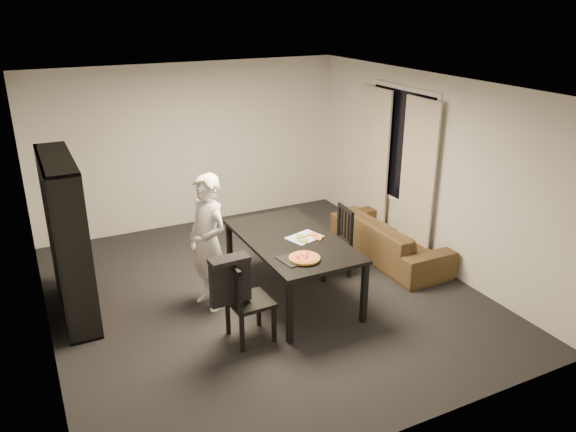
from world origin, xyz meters
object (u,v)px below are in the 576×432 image
person (208,243)px  pepperoni_pizza (304,258)px  dining_table (292,244)px  chair_left (242,296)px  baking_tray (298,258)px  chair_right (337,237)px  bookshelf (67,238)px  sofa (389,238)px

person → pepperoni_pizza: bearing=26.2°
dining_table → person: 1.01m
chair_left → baking_tray: bearing=-84.6°
chair_right → dining_table: bearing=-63.8°
bookshelf → chair_right: bearing=-8.8°
chair_right → sofa: 0.96m
bookshelf → sofa: bearing=-5.7°
chair_right → pepperoni_pizza: (-0.98, -0.90, 0.28)m
dining_table → chair_right: bearing=20.4°
dining_table → sofa: 1.87m
baking_tray → pepperoni_pizza: (0.05, -0.06, 0.02)m
bookshelf → baking_tray: (2.26, -1.35, -0.15)m
person → sofa: size_ratio=0.83×
baking_tray → bookshelf: bearing=149.1°
bookshelf → baking_tray: bearing=-30.9°
bookshelf → chair_left: bookshelf is taller
dining_table → pepperoni_pizza: bearing=-103.2°
chair_right → baking_tray: size_ratio=2.34×
baking_tray → sofa: (1.96, 0.93, -0.50)m
dining_table → sofa: size_ratio=0.95×
dining_table → person: bearing=165.2°
bookshelf → baking_tray: bookshelf is taller
dining_table → pepperoni_pizza: 0.61m
chair_right → pepperoni_pizza: size_ratio=2.68×
person → pepperoni_pizza: size_ratio=4.74×
bookshelf → baking_tray: 2.64m
pepperoni_pizza → sofa: 2.22m
dining_table → chair_right: 0.92m
bookshelf → pepperoni_pizza: 2.71m
chair_left → baking_tray: size_ratio=2.38×
chair_left → sofa: chair_left is taller
dining_table → chair_right: size_ratio=2.02×
bookshelf → chair_right: size_ratio=2.03×
chair_left → chair_right: 1.99m
bookshelf → chair_right: 3.36m
pepperoni_pizza → sofa: (1.91, 0.99, -0.52)m
chair_left → chair_right: (1.75, 0.94, -0.01)m
person → bookshelf: bearing=-129.4°
chair_right → pepperoni_pizza: chair_right is taller
dining_table → chair_left: (-0.91, -0.62, -0.18)m
chair_right → sofa: bearing=101.3°
sofa → baking_tray: bearing=115.4°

